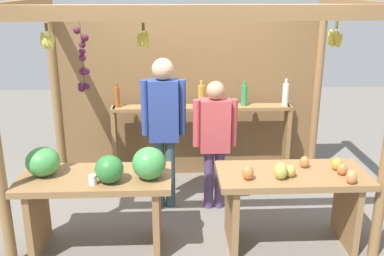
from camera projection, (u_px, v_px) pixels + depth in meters
The scene contains 7 objects.
ground_plane at pixel (191, 208), 5.03m from camera, with size 12.00×12.00×0.00m, color slate.
market_stall at pixel (189, 85), 5.05m from camera, with size 3.45×2.08×2.28m.
fruit_counter_left at pixel (98, 184), 4.06m from camera, with size 1.40×0.64×1.05m.
fruit_counter_right at pixel (292, 191), 4.18m from camera, with size 1.40×0.64×0.91m.
bottle_shelf_unit at pixel (202, 122), 5.49m from camera, with size 2.22×0.22×1.36m.
vendor_man at pixel (164, 120), 4.78m from camera, with size 0.48×0.23×1.70m.
vendor_woman at pixel (215, 135), 4.80m from camera, with size 0.48×0.20×1.46m.
Camera 1 is at (-0.19, -4.49, 2.44)m, focal length 41.40 mm.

